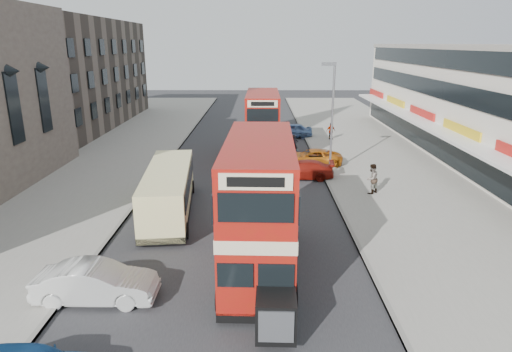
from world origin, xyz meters
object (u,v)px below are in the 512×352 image
(car_right_a, at_px, (302,170))
(cyclist, at_px, (294,150))
(bus_second, at_px, (263,125))
(pedestrian_near, at_px, (372,179))
(coach, at_px, (169,189))
(bus_main, at_px, (259,206))
(car_right_b, at_px, (312,158))
(car_left_front, at_px, (96,283))
(street_lamp, at_px, (331,110))
(pedestrian_far, at_px, (331,131))
(car_right_c, at_px, (291,131))

(car_right_a, relative_size, cyclist, 2.21)
(bus_second, relative_size, pedestrian_near, 4.92)
(coach, height_order, car_right_a, coach)
(coach, relative_size, car_right_a, 2.11)
(bus_main, relative_size, pedestrian_near, 5.10)
(cyclist, bearing_deg, car_right_b, -64.72)
(bus_second, distance_m, car_left_front, 22.97)
(bus_main, bearing_deg, car_left_front, 23.85)
(car_right_a, bearing_deg, car_left_front, -25.08)
(street_lamp, height_order, coach, street_lamp)
(bus_main, relative_size, car_right_a, 2.24)
(bus_main, xyz_separation_m, pedestrian_far, (7.16, 26.37, -1.90))
(street_lamp, bearing_deg, pedestrian_near, -66.82)
(bus_second, xyz_separation_m, cyclist, (2.66, -0.22, -2.10))
(car_right_c, bearing_deg, pedestrian_near, 7.73)
(street_lamp, bearing_deg, bus_main, -109.74)
(street_lamp, xyz_separation_m, bus_second, (-4.85, 5.07, -1.99))
(bus_second, xyz_separation_m, car_left_front, (-6.44, -21.96, -2.05))
(bus_main, bearing_deg, car_right_c, -95.10)
(car_left_front, relative_size, cyclist, 2.23)
(car_left_front, distance_m, car_right_b, 22.01)
(car_right_b, bearing_deg, bus_main, -12.43)
(coach, bearing_deg, street_lamp, 31.76)
(pedestrian_near, bearing_deg, bus_second, -96.16)
(car_left_front, height_order, car_right_a, car_left_front)
(bus_main, bearing_deg, car_right_a, -101.46)
(car_right_a, bearing_deg, bus_main, -8.02)
(pedestrian_near, bearing_deg, car_left_front, 1.27)
(cyclist, bearing_deg, coach, -125.51)
(street_lamp, distance_m, car_right_c, 14.19)
(coach, distance_m, car_left_front, 9.08)
(coach, distance_m, car_right_c, 22.95)
(car_right_b, bearing_deg, car_right_c, -173.47)
(street_lamp, distance_m, car_right_b, 4.94)
(car_right_c, relative_size, pedestrian_near, 2.23)
(coach, relative_size, pedestrian_near, 4.81)
(pedestrian_far, xyz_separation_m, cyclist, (-4.20, -7.15, -0.28))
(car_right_b, height_order, pedestrian_far, pedestrian_far)
(car_left_front, bearing_deg, cyclist, -22.37)
(car_right_c, distance_m, cyclist, 8.62)
(pedestrian_near, bearing_deg, cyclist, -107.49)
(pedestrian_far, bearing_deg, coach, -141.38)
(pedestrian_near, bearing_deg, car_right_b, -109.04)
(cyclist, bearing_deg, bus_second, 172.09)
(car_left_front, height_order, pedestrian_far, pedestrian_far)
(bus_second, height_order, car_right_b, bus_second)
(street_lamp, distance_m, pedestrian_near, 6.26)
(bus_second, relative_size, car_right_a, 2.16)
(bus_main, distance_m, car_right_b, 17.57)
(street_lamp, relative_size, cyclist, 4.00)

